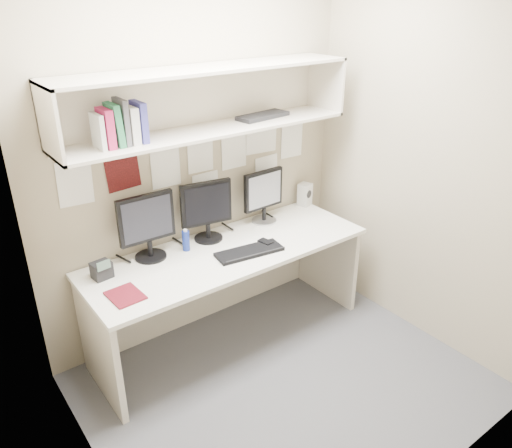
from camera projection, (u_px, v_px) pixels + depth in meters
floor at (286, 385)px, 3.27m from camera, size 2.40×2.00×0.01m
wall_back at (198, 157)px, 3.44m from camera, size 2.40×0.02×2.60m
wall_front at (455, 279)px, 1.99m from camera, size 2.40×0.02×2.60m
wall_left at (72, 269)px, 2.06m from camera, size 0.02×2.00×2.60m
wall_right at (427, 161)px, 3.36m from camera, size 0.02×2.00×2.60m
desk at (229, 294)px, 3.58m from camera, size 2.00×0.70×0.73m
overhead_hutch at (206, 99)px, 3.16m from camera, size 2.00×0.38×0.40m
pinned_papers at (198, 164)px, 3.45m from camera, size 1.92×0.01×0.48m
monitor_left at (147, 224)px, 3.22m from camera, size 0.38×0.21×0.44m
monitor_center at (207, 208)px, 3.47m from camera, size 0.37×0.20×0.43m
monitor_right at (263, 194)px, 3.75m from camera, size 0.35×0.19×0.40m
keyboard at (249, 252)px, 3.37m from camera, size 0.48×0.23×0.02m
mouse at (265, 243)px, 3.48m from camera, size 0.08×0.11×0.03m
speaker at (305, 194)px, 4.09m from camera, size 0.12×0.12×0.19m
blue_bottle at (186, 240)px, 3.38m from camera, size 0.05×0.05×0.16m
maroon_notebook at (125, 295)px, 2.90m from camera, size 0.19×0.23×0.01m
desk_phone at (102, 270)px, 3.06m from camera, size 0.13×0.12×0.14m
book_stack at (120, 125)px, 2.81m from camera, size 0.28×0.16×0.26m
hutch_tray at (263, 116)px, 3.45m from camera, size 0.40×0.19×0.03m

